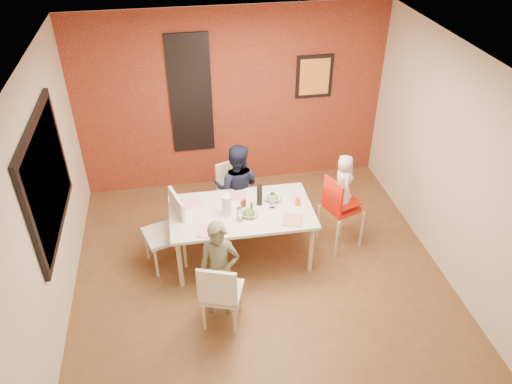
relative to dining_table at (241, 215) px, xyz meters
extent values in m
plane|color=brown|center=(0.16, -0.40, -0.66)|extent=(4.50, 4.50, 0.00)
cube|color=silver|center=(0.16, -0.40, 2.04)|extent=(4.50, 4.50, 0.02)
cube|color=beige|center=(0.16, 1.85, 0.69)|extent=(4.50, 0.02, 2.70)
cube|color=beige|center=(0.16, -2.65, 0.69)|extent=(4.50, 0.02, 2.70)
cube|color=beige|center=(-2.09, -0.40, 0.69)|extent=(0.02, 4.50, 2.70)
cube|color=beige|center=(2.41, -0.40, 0.69)|extent=(0.02, 4.50, 2.70)
cube|color=maroon|center=(0.16, 1.83, 0.69)|extent=(4.50, 0.02, 2.70)
cube|color=black|center=(-2.06, -0.20, 0.89)|extent=(0.05, 1.70, 1.30)
cube|color=black|center=(-2.04, -0.20, 0.89)|extent=(0.02, 1.55, 1.15)
cube|color=silver|center=(-0.44, 1.82, 0.84)|extent=(0.55, 0.03, 1.70)
cube|color=black|center=(-0.44, 1.81, 0.84)|extent=(0.60, 0.03, 1.76)
cube|color=black|center=(1.36, 1.81, 0.99)|extent=(0.54, 0.03, 0.64)
cube|color=gold|center=(1.36, 1.80, 0.99)|extent=(0.44, 0.01, 0.54)
cube|color=silver|center=(0.00, 0.00, 0.05)|extent=(1.75, 0.98, 0.04)
cylinder|color=beige|center=(-0.80, -0.40, -0.32)|extent=(0.06, 0.06, 0.69)
cylinder|color=beige|center=(-0.79, 0.41, -0.32)|extent=(0.06, 0.06, 0.69)
cylinder|color=beige|center=(0.79, -0.41, -0.32)|extent=(0.06, 0.06, 0.69)
cylinder|color=beige|center=(0.80, 0.40, -0.32)|extent=(0.06, 0.06, 0.69)
cube|color=white|center=(-0.37, -1.02, -0.24)|extent=(0.53, 0.53, 0.05)
cube|color=white|center=(-0.43, -1.20, 0.00)|extent=(0.41, 0.17, 0.47)
cylinder|color=beige|center=(-0.16, -0.91, -0.46)|extent=(0.03, 0.03, 0.41)
cylinder|color=beige|center=(-0.27, -1.23, -0.46)|extent=(0.03, 0.03, 0.41)
cylinder|color=beige|center=(-0.48, -0.80, -0.46)|extent=(0.03, 0.03, 0.41)
cylinder|color=beige|center=(-0.59, -1.12, -0.46)|extent=(0.03, 0.03, 0.41)
cube|color=white|center=(0.03, 0.79, -0.26)|extent=(0.51, 0.51, 0.05)
cube|color=white|center=(-0.03, 0.96, -0.03)|extent=(0.39, 0.17, 0.45)
cylinder|color=tan|center=(-0.06, 0.58, -0.47)|extent=(0.03, 0.03, 0.39)
cylinder|color=tan|center=(-0.18, 0.89, -0.47)|extent=(0.03, 0.03, 0.39)
cylinder|color=tan|center=(0.24, 0.70, -0.47)|extent=(0.03, 0.03, 0.39)
cylinder|color=tan|center=(0.13, 1.00, -0.47)|extent=(0.03, 0.03, 0.39)
cube|color=white|center=(-0.96, 0.04, -0.20)|extent=(0.57, 0.57, 0.05)
cube|color=white|center=(-0.77, 0.10, 0.06)|extent=(0.18, 0.44, 0.51)
cylinder|color=beige|center=(-1.20, 0.16, -0.44)|extent=(0.04, 0.04, 0.44)
cylinder|color=beige|center=(-0.84, 0.27, -0.44)|extent=(0.04, 0.04, 0.44)
cylinder|color=beige|center=(-1.08, -0.20, -0.44)|extent=(0.04, 0.04, 0.44)
cylinder|color=beige|center=(-0.73, -0.08, -0.44)|extent=(0.04, 0.04, 0.44)
cube|color=red|center=(1.30, 0.03, -0.08)|extent=(0.47, 0.47, 0.05)
cube|color=red|center=(1.14, -0.02, 0.16)|extent=(0.16, 0.35, 0.43)
cube|color=red|center=(1.30, 0.03, 0.02)|extent=(0.47, 0.47, 0.02)
cylinder|color=beige|center=(1.56, -0.08, -0.38)|extent=(0.03, 0.03, 0.56)
cylinder|color=beige|center=(1.18, -0.23, -0.38)|extent=(0.03, 0.03, 0.56)
cylinder|color=beige|center=(1.42, 0.29, -0.38)|extent=(0.03, 0.03, 0.56)
cylinder|color=beige|center=(1.04, 0.15, -0.38)|extent=(0.03, 0.03, 0.56)
imported|color=#616045|center=(-0.37, -0.86, -0.06)|extent=(0.49, 0.37, 1.21)
imported|color=black|center=(0.03, 0.63, -0.02)|extent=(0.73, 0.63, 1.28)
imported|color=silver|center=(1.28, 0.03, 0.31)|extent=(0.24, 0.36, 0.73)
cube|color=white|center=(-0.43, -0.35, 0.07)|extent=(0.31, 0.31, 0.01)
cube|color=white|center=(0.01, 0.32, 0.07)|extent=(0.23, 0.23, 0.01)
cube|color=silver|center=(0.57, -0.30, 0.07)|extent=(0.31, 0.31, 0.01)
cube|color=white|center=(-0.58, 0.28, 0.07)|extent=(0.26, 0.26, 0.01)
imported|color=white|center=(0.07, -0.10, 0.09)|extent=(0.29, 0.29, 0.06)
imported|color=white|center=(0.43, 0.17, 0.09)|extent=(0.27, 0.27, 0.05)
cylinder|color=black|center=(0.24, 0.09, 0.20)|extent=(0.07, 0.07, 0.27)
cylinder|color=silver|center=(-0.05, -0.20, 0.16)|extent=(0.06, 0.06, 0.19)
cylinder|color=white|center=(0.39, 0.01, 0.17)|extent=(0.07, 0.07, 0.20)
cylinder|color=silver|center=(-0.18, -0.03, 0.19)|extent=(0.11, 0.11, 0.26)
cylinder|color=red|center=(0.05, 0.02, 0.14)|extent=(0.04, 0.04, 0.15)
cylinder|color=#357A28|center=(0.12, -0.03, 0.13)|extent=(0.03, 0.03, 0.13)
cylinder|color=brown|center=(0.01, 0.00, 0.14)|extent=(0.04, 0.04, 0.14)
cylinder|color=orange|center=(0.70, 0.00, 0.12)|extent=(0.06, 0.06, 0.11)
camera|label=1|loc=(-0.68, -4.84, 3.69)|focal=35.00mm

